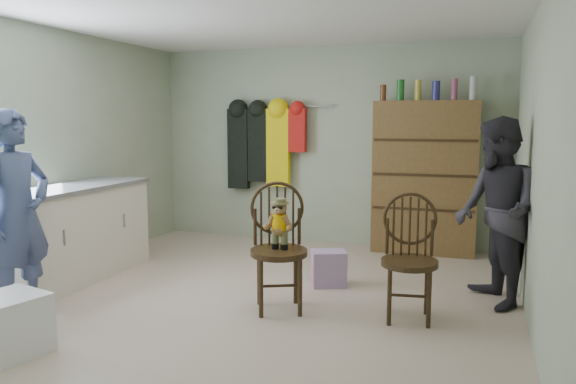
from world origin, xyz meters
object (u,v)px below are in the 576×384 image
(chair_far, at_px, (409,252))
(dresser, at_px, (425,177))
(chair_front, at_px, (279,237))
(counter, at_px, (71,233))

(chair_far, distance_m, dresser, 2.35)
(dresser, bearing_deg, chair_front, -111.63)
(chair_front, bearing_deg, counter, 152.22)
(chair_far, bearing_deg, counter, 171.62)
(counter, distance_m, chair_far, 3.30)
(counter, relative_size, chair_far, 1.85)
(chair_far, relative_size, dresser, 0.49)
(counter, relative_size, chair_front, 1.74)
(chair_far, bearing_deg, chair_front, 178.65)
(chair_front, height_order, dresser, dresser)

